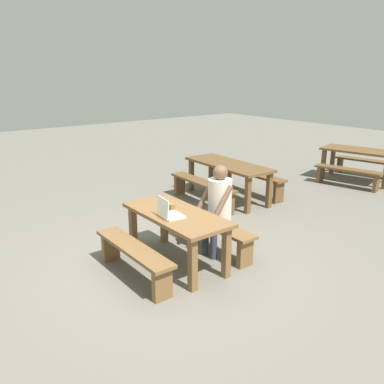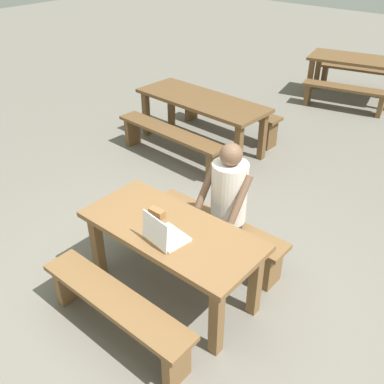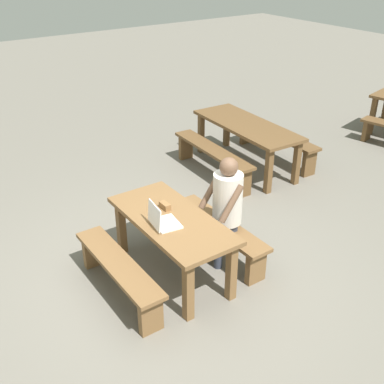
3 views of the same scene
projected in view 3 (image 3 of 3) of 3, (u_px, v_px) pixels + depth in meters
The scene contains 10 objects.
ground_plane at pixel (173, 273), 5.49m from camera, with size 30.00×30.00×0.00m, color slate.
picnic_table_front at pixel (172, 228), 5.20m from camera, with size 1.62×0.74×0.74m.
bench_near at pixel (119, 271), 5.00m from camera, with size 1.50×0.30×0.44m.
bench_far at pixel (220, 231), 5.67m from camera, with size 1.50×0.30×0.44m.
laptop at pixel (162, 220), 4.97m from camera, with size 0.34×0.32×0.27m.
small_pouch at pixel (165, 206), 5.29m from camera, with size 0.14×0.07×0.07m.
person_seated at pixel (225, 203), 5.36m from camera, with size 0.45×0.43×1.31m.
picnic_table_rear at pixel (246, 130), 7.70m from camera, with size 2.05×0.85×0.76m.
bench_rear_south at pixel (212, 155), 7.53m from camera, with size 1.83×0.38×0.47m.
bench_rear_north at pixel (276, 139), 8.15m from camera, with size 1.83×0.38×0.47m.
Camera 3 is at (3.73, -2.33, 3.42)m, focal length 44.65 mm.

